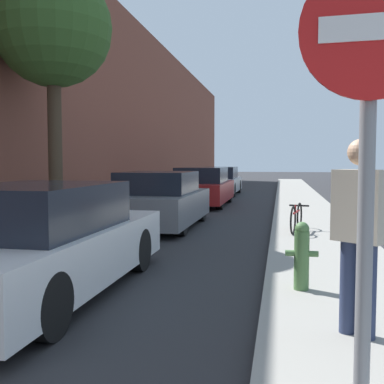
# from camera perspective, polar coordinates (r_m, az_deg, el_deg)

# --- Properties ---
(ground_plane) EXTENTS (120.00, 120.00, 0.00)m
(ground_plane) POSITION_cam_1_polar(r_m,az_deg,el_deg) (15.81, 3.33, -2.23)
(ground_plane) COLOR #28282B
(sidewalk_left) EXTENTS (2.00, 52.00, 0.12)m
(sidewalk_left) POSITION_cam_1_polar(r_m,az_deg,el_deg) (16.44, -6.74, -1.81)
(sidewalk_left) COLOR gray
(sidewalk_left) RESTS_ON ground
(sidewalk_right) EXTENTS (2.00, 52.00, 0.12)m
(sidewalk_right) POSITION_cam_1_polar(r_m,az_deg,el_deg) (15.68, 13.90, -2.17)
(sidewalk_right) COLOR gray
(sidewalk_right) RESTS_ON ground
(building_facade_left) EXTENTS (0.70, 52.00, 7.60)m
(building_facade_left) POSITION_cam_1_polar(r_m,az_deg,el_deg) (16.96, -11.27, 10.97)
(building_facade_left) COLOR brown
(building_facade_left) RESTS_ON ground
(parked_car_white) EXTENTS (1.80, 4.44, 1.39)m
(parked_car_white) POSITION_cam_1_polar(r_m,az_deg,el_deg) (6.00, -18.19, -6.01)
(parked_car_white) COLOR black
(parked_car_white) RESTS_ON ground
(parked_car_grey) EXTENTS (1.90, 4.16, 1.41)m
(parked_car_grey) POSITION_cam_1_polar(r_m,az_deg,el_deg) (11.60, -4.07, -1.13)
(parked_car_grey) COLOR black
(parked_car_grey) RESTS_ON ground
(parked_car_red) EXTENTS (1.92, 4.56, 1.44)m
(parked_car_red) POSITION_cam_1_polar(r_m,az_deg,el_deg) (17.34, 1.32, 0.58)
(parked_car_red) COLOR black
(parked_car_red) RESTS_ON ground
(parked_car_silver) EXTENTS (1.76, 4.67, 1.40)m
(parked_car_silver) POSITION_cam_1_polar(r_m,az_deg,el_deg) (23.01, 3.57, 1.32)
(parked_car_silver) COLOR black
(parked_car_silver) RESTS_ON ground
(street_tree_near) EXTENTS (2.52, 2.52, 5.66)m
(street_tree_near) POSITION_cam_1_polar(r_m,az_deg,el_deg) (10.77, -16.96, 18.76)
(street_tree_near) COLOR #423323
(street_tree_near) RESTS_ON sidewalk_left
(fire_hydrant) EXTENTS (0.39, 0.18, 0.82)m
(fire_hydrant) POSITION_cam_1_polar(r_m,az_deg,el_deg) (5.69, 13.51, -7.62)
(fire_hydrant) COLOR #47703D
(fire_hydrant) RESTS_ON sidewalk_right
(traffic_sign_post) EXTENTS (0.72, 0.12, 2.65)m
(traffic_sign_post) POSITION_cam_1_polar(r_m,az_deg,el_deg) (2.12, 21.20, 9.45)
(traffic_sign_post) COLOR gray
(traffic_sign_post) RESTS_ON sidewalk_right
(pedestrian) EXTENTS (0.48, 0.44, 1.74)m
(pedestrian) POSITION_cam_1_polar(r_m,az_deg,el_deg) (4.26, 20.13, -3.90)
(pedestrian) COLOR #283351
(pedestrian) RESTS_ON sidewalk_right
(bicycle) EXTENTS (0.45, 1.46, 0.60)m
(bicycle) POSITION_cam_1_polar(r_m,az_deg,el_deg) (10.32, 12.89, -3.12)
(bicycle) COLOR black
(bicycle) RESTS_ON sidewalk_right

